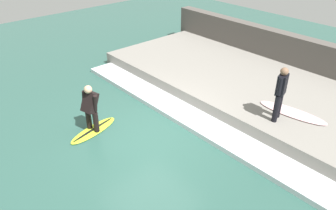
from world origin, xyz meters
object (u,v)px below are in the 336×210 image
surfboard_riding (94,130)px  surfer_riding (90,106)px  surfboard_waiting_near (292,112)px  surfer_waiting_near (281,91)px

surfboard_riding → surfer_riding: size_ratio=1.22×
surfboard_riding → surfboard_waiting_near: bearing=-40.0°
surfer_riding → surfboard_waiting_near: surfer_riding is taller
surfboard_riding → surfer_riding: bearing=45.0°
surfer_waiting_near → surfboard_waiting_near: size_ratio=0.76×
surfboard_riding → surfboard_waiting_near: (4.30, -3.61, 0.50)m
surfboard_riding → surfboard_waiting_near: 5.64m
surfboard_riding → surfer_waiting_near: bearing=-43.1°
surfer_waiting_near → surfboard_waiting_near: bearing=-14.3°
surfer_riding → surfboard_riding: bearing=-135.0°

